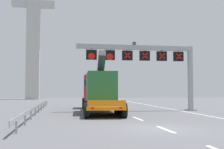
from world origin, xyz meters
TOP-DOWN VIEW (x-y plane):
  - ground at (0.00, 0.00)m, footprint 112.00×112.00m
  - lane_markings at (0.22, 19.20)m, footprint 0.20×53.01m
  - edge_line_right at (6.20, 12.00)m, footprint 0.20×63.00m
  - overhead_lane_gantry at (3.23, 12.38)m, footprint 11.82×0.90m
  - heavy_haul_truck_orange at (-1.63, 13.20)m, footprint 3.60×14.16m
  - guardrail_left at (-7.19, 11.75)m, footprint 0.13×27.50m
  - bridge_pylon_distant at (-11.48, 48.49)m, footprint 9.00×2.00m

SIDE VIEW (x-z plane):
  - ground at x=0.00m, z-range 0.00..0.00m
  - edge_line_right at x=6.20m, z-range 0.00..0.01m
  - lane_markings at x=0.22m, z-range 0.00..0.01m
  - guardrail_left at x=-7.19m, z-range 0.18..0.94m
  - heavy_haul_truck_orange at x=-1.63m, z-range -0.66..4.64m
  - overhead_lane_gantry at x=3.23m, z-range 1.86..8.55m
  - bridge_pylon_distant at x=-11.48m, z-range 0.39..33.58m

